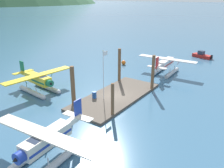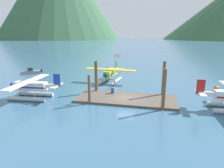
# 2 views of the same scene
# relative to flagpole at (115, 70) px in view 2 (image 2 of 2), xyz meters

# --- Properties ---
(ground_plane) EXTENTS (1200.00, 1200.00, 0.00)m
(ground_plane) POSITION_rel_flagpole_xyz_m (1.78, -0.62, -4.29)
(ground_plane) COLOR #38607F
(dock_platform) EXTENTS (14.38, 6.00, 0.30)m
(dock_platform) POSITION_rel_flagpole_xyz_m (1.78, -0.62, -4.14)
(dock_platform) COLOR brown
(dock_platform) RESTS_ON ground
(piling_near_left) EXTENTS (0.37, 0.37, 4.04)m
(piling_near_left) POSITION_rel_flagpole_xyz_m (-2.89, -3.38, -2.27)
(piling_near_left) COLOR brown
(piling_near_left) RESTS_ON ground
(piling_near_right) EXTENTS (0.45, 0.45, 5.25)m
(piling_near_right) POSITION_rel_flagpole_xyz_m (6.91, -3.52, -1.67)
(piling_near_right) COLOR brown
(piling_near_right) RESTS_ON ground
(piling_far_left) EXTENTS (0.52, 0.52, 5.23)m
(piling_far_left) POSITION_rel_flagpole_xyz_m (-3.59, 2.01, -1.68)
(piling_far_left) COLOR brown
(piling_far_left) RESTS_ON ground
(piling_far_right) EXTENTS (0.46, 0.46, 5.44)m
(piling_far_right) POSITION_rel_flagpole_xyz_m (7.05, 2.31, -1.57)
(piling_far_right) COLOR brown
(piling_far_right) RESTS_ON ground
(flagpole) EXTENTS (0.95, 0.10, 6.46)m
(flagpole) POSITION_rel_flagpole_xyz_m (0.00, 0.00, 0.00)
(flagpole) COLOR silver
(flagpole) RESTS_ON dock_platform
(fuel_drum) EXTENTS (0.62, 0.62, 0.88)m
(fuel_drum) POSITION_rel_flagpole_xyz_m (-0.61, 1.17, -3.55)
(fuel_drum) COLOR #1E4C99
(fuel_drum) RESTS_ON dock_platform
(mooring_buoy) EXTENTS (0.88, 0.88, 0.88)m
(mooring_buoy) POSITION_rel_flagpole_xyz_m (15.99, 7.20, -3.85)
(mooring_buoy) COLOR orange
(mooring_buoy) RESTS_ON ground
(seaplane_yellow_bow_left) EXTENTS (10.48, 7.96, 3.84)m
(seaplane_yellow_bow_left) POSITION_rel_flagpole_xyz_m (-2.96, 9.43, -2.71)
(seaplane_yellow_bow_left) COLOR #B7BABF
(seaplane_yellow_bow_left) RESTS_ON ground
(seaplane_cream_port_aft) EXTENTS (7.97, 10.48, 3.84)m
(seaplane_cream_port_aft) POSITION_rel_flagpole_xyz_m (-12.10, -3.22, -2.71)
(seaplane_cream_port_aft) COLOR #B7BABF
(seaplane_cream_port_aft) RESTS_ON ground
(boat_grey_open_west) EXTENTS (4.34, 3.53, 1.50)m
(boat_grey_open_west) POSITION_rel_flagpole_xyz_m (-24.04, 13.69, -3.80)
(boat_grey_open_west) COLOR gray
(boat_grey_open_west) RESTS_ON ground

